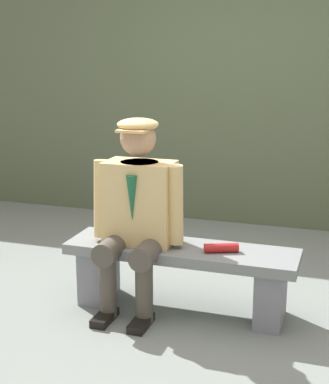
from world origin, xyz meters
TOP-DOWN VIEW (x-y plane):
  - ground_plane at (0.00, 0.00)m, footprint 30.00×30.00m
  - bench at (0.00, 0.00)m, footprint 1.49×0.40m
  - seated_man at (0.28, 0.05)m, footprint 0.61×0.57m
  - rolled_magazine at (-0.27, 0.03)m, footprint 0.22×0.13m
  - stadium_wall at (0.00, -2.16)m, footprint 12.00×0.24m

SIDE VIEW (x-z plane):
  - ground_plane at x=0.00m, z-range 0.00..0.00m
  - bench at x=0.00m, z-range 0.07..0.50m
  - rolled_magazine at x=-0.27m, z-range 0.43..0.49m
  - seated_man at x=0.28m, z-range 0.06..1.30m
  - stadium_wall at x=0.00m, z-range 0.00..2.23m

